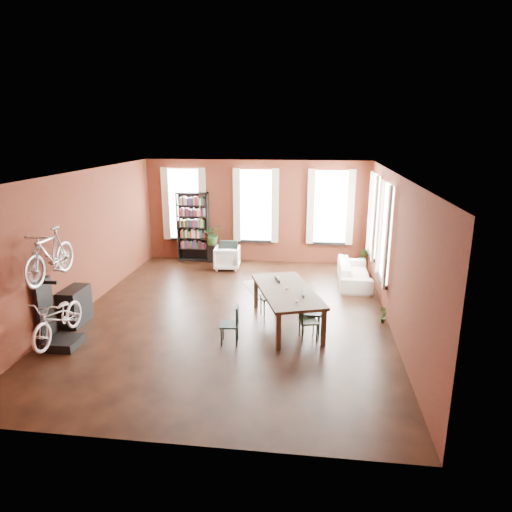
% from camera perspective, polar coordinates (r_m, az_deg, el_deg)
% --- Properties ---
extents(room, '(9.00, 9.04, 3.22)m').
position_cam_1_polar(room, '(10.48, -1.29, 4.77)').
color(room, black).
rests_on(room, ground).
extents(dining_table, '(1.78, 2.59, 0.81)m').
position_cam_1_polar(dining_table, '(9.90, 3.83, -6.40)').
color(dining_table, '#46362A').
rests_on(dining_table, ground).
extents(dining_chair_a, '(0.39, 0.39, 0.79)m').
position_cam_1_polar(dining_chair_a, '(9.08, -3.34, -8.56)').
color(dining_chair_a, '#1B3B3C').
rests_on(dining_chair_a, ground).
extents(dining_chair_b, '(0.52, 0.52, 0.88)m').
position_cam_1_polar(dining_chair_b, '(10.35, 1.72, -5.15)').
color(dining_chair_b, black).
rests_on(dining_chair_b, ground).
extents(dining_chair_c, '(0.43, 0.43, 0.77)m').
position_cam_1_polar(dining_chair_c, '(9.29, 6.56, -8.10)').
color(dining_chair_c, '#1E2E1B').
rests_on(dining_chair_c, ground).
extents(dining_chair_d, '(0.42, 0.42, 0.87)m').
position_cam_1_polar(dining_chair_d, '(9.60, 6.91, -7.00)').
color(dining_chair_d, '#1B373B').
rests_on(dining_chair_d, ground).
extents(bookshelf, '(1.00, 0.32, 2.20)m').
position_cam_1_polar(bookshelf, '(14.68, -7.85, 3.64)').
color(bookshelf, black).
rests_on(bookshelf, ground).
extents(white_armchair, '(0.79, 0.75, 0.76)m').
position_cam_1_polar(white_armchair, '(13.82, -3.63, -0.07)').
color(white_armchair, white).
rests_on(white_armchair, ground).
extents(cream_sofa, '(0.61, 2.08, 0.81)m').
position_cam_1_polar(cream_sofa, '(12.77, 12.19, -1.60)').
color(cream_sofa, beige).
rests_on(cream_sofa, ground).
extents(striped_rug, '(1.44, 1.73, 0.01)m').
position_cam_1_polar(striped_rug, '(12.19, 1.18, -4.05)').
color(striped_rug, black).
rests_on(striped_rug, ground).
extents(bike_trainer, '(0.60, 0.60, 0.17)m').
position_cam_1_polar(bike_trainer, '(9.79, -22.92, -9.97)').
color(bike_trainer, black).
rests_on(bike_trainer, ground).
extents(bike_wall_rack, '(0.16, 0.60, 1.30)m').
position_cam_1_polar(bike_wall_rack, '(9.95, -24.87, -6.24)').
color(bike_wall_rack, black).
rests_on(bike_wall_rack, ground).
extents(console_table, '(0.40, 0.80, 0.80)m').
position_cam_1_polar(console_table, '(10.69, -21.66, -5.83)').
color(console_table, black).
rests_on(console_table, ground).
extents(plant_stand, '(0.32, 0.32, 0.56)m').
position_cam_1_polar(plant_stand, '(14.61, -5.37, 0.35)').
color(plant_stand, black).
rests_on(plant_stand, ground).
extents(plant_by_sofa, '(0.54, 0.67, 0.26)m').
position_cam_1_polar(plant_by_sofa, '(14.51, 13.24, -0.73)').
color(plant_by_sofa, '#2D5C25').
rests_on(plant_by_sofa, ground).
extents(plant_small, '(0.39, 0.41, 0.13)m').
position_cam_1_polar(plant_small, '(10.47, 15.54, -7.69)').
color(plant_small, '#2C5120').
rests_on(plant_small, ground).
extents(bicycle_floor, '(0.59, 0.88, 1.67)m').
position_cam_1_polar(bicycle_floor, '(9.46, -23.72, -4.90)').
color(bicycle_floor, silver).
rests_on(bicycle_floor, bike_trainer).
extents(bicycle_hung, '(0.47, 1.00, 1.66)m').
position_cam_1_polar(bicycle_hung, '(9.40, -24.59, 2.06)').
color(bicycle_hung, '#A5A8AD').
rests_on(bicycle_hung, bike_wall_rack).
extents(plant_on_stand, '(0.79, 0.83, 0.52)m').
position_cam_1_polar(plant_on_stand, '(14.49, -5.43, 2.43)').
color(plant_on_stand, '#2B5221').
rests_on(plant_on_stand, plant_stand).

